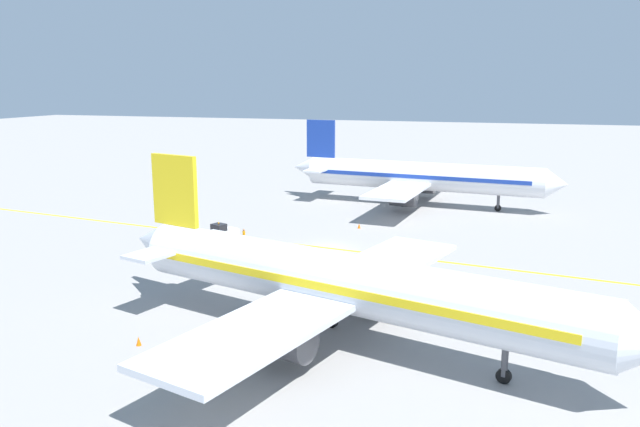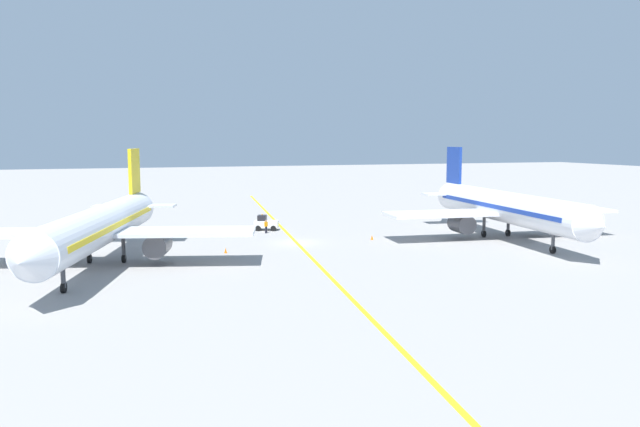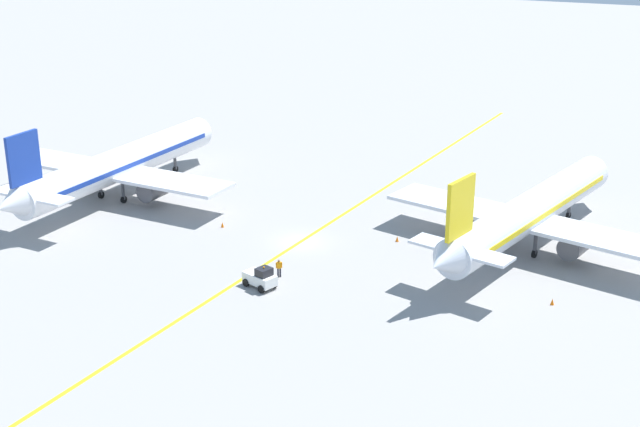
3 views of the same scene
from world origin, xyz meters
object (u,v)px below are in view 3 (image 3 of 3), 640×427
airplane_adjacent_stand (529,212)px  baggage_tug_white (261,278)px  traffic_cone_near_nose (397,239)px  airplane_at_gate (119,165)px  traffic_cone_by_wingtip (222,225)px  ground_crew_worker (279,268)px  traffic_cone_mid_apron (552,302)px

airplane_adjacent_stand → baggage_tug_white: (-19.68, -17.64, -2.81)m
airplane_adjacent_stand → traffic_cone_near_nose: (-11.97, -3.05, -3.43)m
airplane_at_gate → airplane_adjacent_stand: 44.66m
traffic_cone_near_nose → airplane_at_gate: bearing=178.5°
airplane_adjacent_stand → traffic_cone_by_wingtip: bearing=-168.1°
airplane_adjacent_stand → ground_crew_worker: (-19.11, -15.06, -2.80)m
traffic_cone_near_nose → traffic_cone_mid_apron: size_ratio=1.00×
traffic_cone_mid_apron → traffic_cone_by_wingtip: bearing=171.4°
airplane_at_gate → traffic_cone_mid_apron: size_ratio=64.63×
traffic_cone_near_nose → traffic_cone_by_wingtip: same height
traffic_cone_near_nose → traffic_cone_mid_apron: 18.25m
airplane_at_gate → ground_crew_worker: size_ratio=21.16×
airplane_at_gate → traffic_cone_near_nose: bearing=-1.5°
ground_crew_worker → traffic_cone_by_wingtip: 13.76m
traffic_cone_by_wingtip → traffic_cone_near_nose: bearing=10.2°
traffic_cone_near_nose → traffic_cone_mid_apron: same height
airplane_at_gate → traffic_cone_near_nose: size_ratio=64.63×
airplane_at_gate → ground_crew_worker: 28.69m
traffic_cone_near_nose → traffic_cone_mid_apron: bearing=-27.1°
traffic_cone_near_nose → traffic_cone_by_wingtip: (-17.67, -3.17, 0.00)m
airplane_at_gate → traffic_cone_by_wingtip: bearing=-15.0°
traffic_cone_near_nose → traffic_cone_by_wingtip: bearing=-169.8°
ground_crew_worker → traffic_cone_mid_apron: 23.69m
airplane_at_gate → ground_crew_worker: (25.50, -12.86, -2.80)m
ground_crew_worker → traffic_cone_near_nose: 13.99m
baggage_tug_white → traffic_cone_near_nose: (7.71, 14.58, -0.63)m
airplane_at_gate → baggage_tug_white: 29.45m
airplane_adjacent_stand → traffic_cone_near_nose: 12.82m
baggage_tug_white → traffic_cone_near_nose: bearing=62.1°
airplane_adjacent_stand → airplane_at_gate: bearing=-177.2°
traffic_cone_mid_apron → traffic_cone_by_wingtip: same height
traffic_cone_by_wingtip → baggage_tug_white: bearing=-48.9°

